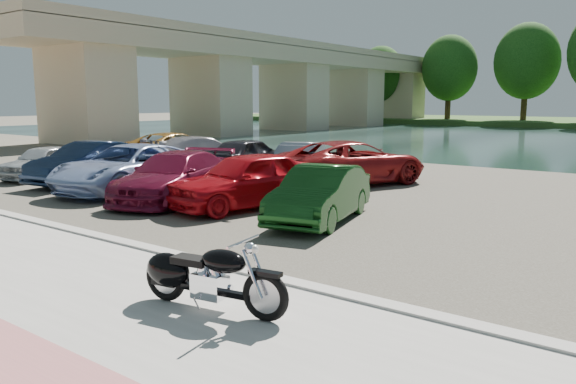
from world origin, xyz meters
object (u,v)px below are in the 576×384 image
motorcycle (200,275)px  car_2 (130,168)px  car_0 (43,162)px  car_1 (88,163)px

motorcycle → car_2: size_ratio=0.43×
car_0 → car_2: (5.08, 0.06, 0.13)m
car_0 → motorcycle: bearing=-40.0°
car_0 → car_2: 5.09m
car_0 → car_2: bearing=-16.7°
motorcycle → car_0: car_0 is taller
motorcycle → car_1: (-12.00, 6.27, 0.21)m
motorcycle → car_0: size_ratio=0.63×
car_0 → car_2: size_ratio=0.68×
car_0 → car_1: bearing=-12.6°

